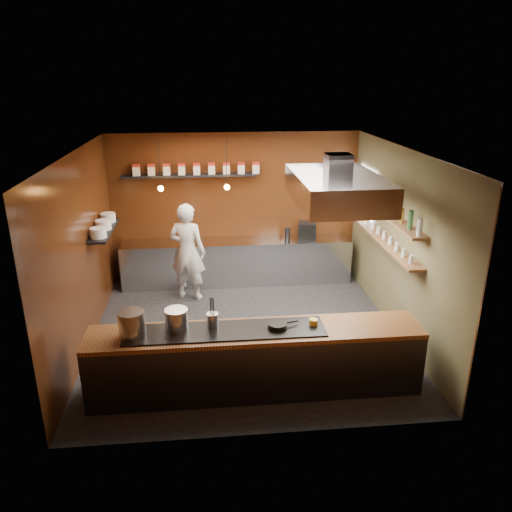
{
  "coord_description": "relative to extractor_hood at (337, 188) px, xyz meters",
  "views": [
    {
      "loc": [
        -0.59,
        -7.34,
        4.07
      ],
      "look_at": [
        0.21,
        0.4,
        1.21
      ],
      "focal_mm": 35.0,
      "sensor_mm": 36.0,
      "label": 1
    }
  ],
  "objects": [
    {
      "name": "floor",
      "position": [
        -1.3,
        0.4,
        -2.51
      ],
      "size": [
        5.0,
        5.0,
        0.0
      ],
      "primitive_type": "plane",
      "color": "black",
      "rests_on": "ground"
    },
    {
      "name": "prep_counter",
      "position": [
        -1.3,
        2.57,
        -2.06
      ],
      "size": [
        4.6,
        0.65,
        0.9
      ],
      "primitive_type": "cube",
      "color": "silver",
      "rests_on": "floor"
    },
    {
      "name": "frying_pan",
      "position": [
        -1.01,
        -1.21,
        -1.53
      ],
      "size": [
        0.42,
        0.26,
        0.06
      ],
      "color": "black",
      "rests_on": "pass_counter"
    },
    {
      "name": "chef",
      "position": [
        -2.27,
        1.91,
        -1.57
      ],
      "size": [
        0.78,
        0.63,
        1.86
      ],
      "primitive_type": "imported",
      "rotation": [
        0.0,
        0.0,
        2.83
      ],
      "color": "white",
      "rests_on": "floor"
    },
    {
      "name": "extractor_hood",
      "position": [
        0.0,
        0.0,
        0.0
      ],
      "size": [
        1.2,
        2.0,
        0.72
      ],
      "color": "#38383D",
      "rests_on": "ceiling"
    },
    {
      "name": "pendant_left",
      "position": [
        -2.7,
        2.1,
        -0.35
      ],
      "size": [
        0.1,
        0.1,
        0.95
      ],
      "color": "black",
      "rests_on": "ceiling"
    },
    {
      "name": "stockpot_small",
      "position": [
        -2.32,
        -1.11,
        -1.42
      ],
      "size": [
        0.4,
        0.4,
        0.28
      ],
      "primitive_type": "cylinder",
      "rotation": [
        0.0,
        0.0,
        0.41
      ],
      "color": "silver",
      "rests_on": "pass_counter"
    },
    {
      "name": "bottles",
      "position": [
        1.04,
        0.7,
        -0.45
      ],
      "size": [
        0.06,
        2.66,
        0.24
      ],
      "color": "silver",
      "rests_on": "bottle_shelf_upper"
    },
    {
      "name": "ceiling",
      "position": [
        -1.3,
        0.4,
        0.49
      ],
      "size": [
        5.0,
        5.0,
        0.0
      ],
      "primitive_type": "plane",
      "rotation": [
        3.14,
        0.0,
        0.0
      ],
      "color": "silver",
      "rests_on": "back_wall"
    },
    {
      "name": "window_pane",
      "position": [
        1.15,
        2.1,
        -0.61
      ],
      "size": [
        0.0,
        1.0,
        1.0
      ],
      "primitive_type": "plane",
      "rotation": [
        1.57,
        0.0,
        -1.57
      ],
      "color": "white",
      "rests_on": "right_wall"
    },
    {
      "name": "bottle_shelf_upper",
      "position": [
        1.04,
        0.7,
        -0.59
      ],
      "size": [
        0.26,
        2.8,
        0.04
      ],
      "primitive_type": "cube",
      "color": "brown",
      "rests_on": "right_wall"
    },
    {
      "name": "pendant_right",
      "position": [
        -1.5,
        2.1,
        -0.35
      ],
      "size": [
        0.1,
        0.1,
        0.95
      ],
      "color": "black",
      "rests_on": "ceiling"
    },
    {
      "name": "tin_shelf",
      "position": [
        -2.2,
        2.76,
        -0.31
      ],
      "size": [
        2.6,
        0.26,
        0.04
      ],
      "primitive_type": "cube",
      "color": "black",
      "rests_on": "back_wall"
    },
    {
      "name": "bottle_shelf_lower",
      "position": [
        1.04,
        0.7,
        -1.06
      ],
      "size": [
        0.26,
        2.8,
        0.04
      ],
      "primitive_type": "cube",
      "color": "brown",
      "rests_on": "right_wall"
    },
    {
      "name": "pass_counter",
      "position": [
        -1.3,
        -1.2,
        -2.04
      ],
      "size": [
        4.4,
        0.72,
        0.94
      ],
      "color": "#38383D",
      "rests_on": "floor"
    },
    {
      "name": "espresso_machine",
      "position": [
        0.12,
        2.5,
        -1.43
      ],
      "size": [
        0.42,
        0.41,
        0.36
      ],
      "primitive_type": "cube",
      "rotation": [
        0.0,
        0.0,
        -0.23
      ],
      "color": "black",
      "rests_on": "prep_counter"
    },
    {
      "name": "right_wall",
      "position": [
        1.2,
        0.4,
        -1.01
      ],
      "size": [
        0.0,
        5.0,
        5.0
      ],
      "primitive_type": "plane",
      "rotation": [
        1.57,
        0.0,
        -1.57
      ],
      "color": "brown",
      "rests_on": "ground"
    },
    {
      "name": "left_wall",
      "position": [
        -3.8,
        0.4,
        -1.01
      ],
      "size": [
        0.0,
        5.0,
        5.0
      ],
      "primitive_type": "plane",
      "rotation": [
        1.57,
        0.0,
        1.57
      ],
      "color": "#3F1B0B",
      "rests_on": "ground"
    },
    {
      "name": "storage_tins",
      "position": [
        -2.05,
        2.76,
        -0.17
      ],
      "size": [
        2.43,
        0.13,
        0.22
      ],
      "color": "beige",
      "rests_on": "tin_shelf"
    },
    {
      "name": "stockpot_large",
      "position": [
        -2.88,
        -1.21,
        -1.4
      ],
      "size": [
        0.34,
        0.34,
        0.33
      ],
      "primitive_type": "cylinder",
      "rotation": [
        0.0,
        0.0,
        0.01
      ],
      "color": "#B3B6BA",
      "rests_on": "pass_counter"
    },
    {
      "name": "back_wall",
      "position": [
        -1.3,
        2.9,
        -1.01
      ],
      "size": [
        5.0,
        0.0,
        5.0
      ],
      "primitive_type": "plane",
      "rotation": [
        1.57,
        0.0,
        0.0
      ],
      "color": "#3F1B0B",
      "rests_on": "ground"
    },
    {
      "name": "plate_stacks",
      "position": [
        -3.64,
        1.4,
        -0.86
      ],
      "size": [
        0.26,
        1.16,
        0.16
      ],
      "color": "white",
      "rests_on": "plate_shelf"
    },
    {
      "name": "utensil_crock",
      "position": [
        -1.86,
        -1.11,
        -1.46
      ],
      "size": [
        0.17,
        0.17,
        0.2
      ],
      "primitive_type": "cylinder",
      "rotation": [
        0.0,
        0.0,
        -0.09
      ],
      "color": "silver",
      "rests_on": "pass_counter"
    },
    {
      "name": "plate_shelf",
      "position": [
        -3.64,
        1.4,
        -0.96
      ],
      "size": [
        0.3,
        1.4,
        0.04
      ],
      "primitive_type": "cube",
      "color": "black",
      "rests_on": "left_wall"
    },
    {
      "name": "wine_glasses",
      "position": [
        1.04,
        0.7,
        -0.97
      ],
      "size": [
        0.07,
        2.37,
        0.13
      ],
      "color": "silver",
      "rests_on": "bottle_shelf_lower"
    },
    {
      "name": "butter_jar",
      "position": [
        -0.53,
        -1.17,
        -1.53
      ],
      "size": [
        0.13,
        0.13,
        0.1
      ],
      "primitive_type": "cylinder",
      "rotation": [
        0.0,
        0.0,
        -0.15
      ],
      "color": "yellow",
      "rests_on": "pass_counter"
    }
  ]
}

